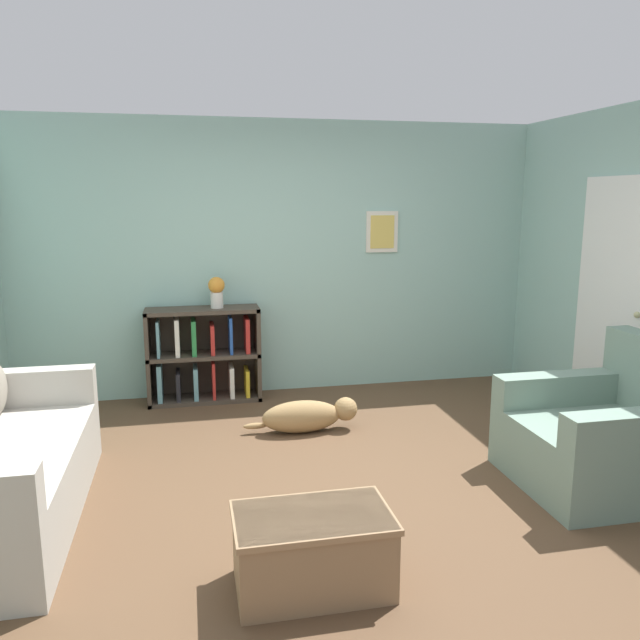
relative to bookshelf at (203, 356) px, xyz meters
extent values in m
plane|color=brown|center=(0.77, -2.03, -0.43)|extent=(14.00, 14.00, 0.00)
cube|color=#93BCB2|center=(0.77, 0.22, 0.87)|extent=(5.60, 0.10, 2.60)
cube|color=silver|center=(1.77, 0.16, 1.12)|extent=(0.32, 0.02, 0.40)
cube|color=#DBBC56|center=(1.77, 0.14, 1.12)|extent=(0.24, 0.01, 0.32)
cube|color=white|center=(3.26, -1.33, 0.60)|extent=(0.02, 0.84, 2.05)
sphere|color=tan|center=(3.24, -1.68, 0.57)|extent=(0.05, 0.05, 0.05)
cube|color=#ADA89E|center=(-1.20, -2.06, -0.21)|extent=(0.81, 1.90, 0.43)
cube|color=#ADA89E|center=(-1.20, -1.19, 0.14)|extent=(0.81, 0.16, 0.25)
cube|color=#42382D|center=(-0.49, -0.02, 0.01)|extent=(0.04, 0.34, 0.88)
cube|color=#42382D|center=(0.51, -0.02, 0.01)|extent=(0.04, 0.34, 0.88)
cube|color=#42382D|center=(0.01, 0.14, 0.01)|extent=(1.04, 0.02, 0.88)
cube|color=#42382D|center=(0.01, -0.02, -0.41)|extent=(1.04, 0.34, 0.04)
cube|color=#42382D|center=(0.01, -0.02, 0.01)|extent=(1.04, 0.34, 0.04)
cube|color=#42382D|center=(0.01, -0.02, 0.44)|extent=(1.04, 0.34, 0.04)
cube|color=#60939E|center=(-0.40, -0.03, -0.23)|extent=(0.04, 0.25, 0.36)
cube|color=#60939E|center=(-0.40, -0.03, 0.20)|extent=(0.03, 0.25, 0.33)
cube|color=black|center=(-0.24, -0.03, -0.27)|extent=(0.04, 0.25, 0.28)
cube|color=silver|center=(-0.23, -0.03, 0.20)|extent=(0.04, 0.25, 0.34)
cube|color=#60939E|center=(-0.08, -0.03, -0.25)|extent=(0.04, 0.25, 0.32)
cube|color=#287A3D|center=(-0.08, -0.03, 0.19)|extent=(0.04, 0.25, 0.32)
cube|color=#B22823|center=(0.09, -0.03, -0.23)|extent=(0.03, 0.25, 0.36)
cube|color=#B22823|center=(0.09, -0.03, 0.17)|extent=(0.04, 0.25, 0.28)
cube|color=silver|center=(0.25, -0.03, -0.25)|extent=(0.04, 0.25, 0.31)
cube|color=#234C9E|center=(0.25, -0.03, 0.20)|extent=(0.03, 0.25, 0.34)
cube|color=gold|center=(0.40, -0.03, -0.27)|extent=(0.03, 0.25, 0.27)
cube|color=#B22823|center=(0.41, -0.03, 0.19)|extent=(0.04, 0.25, 0.32)
cube|color=gray|center=(2.51, -2.34, -0.21)|extent=(1.06, 1.00, 0.43)
cube|color=gray|center=(2.51, -1.93, 0.11)|extent=(1.06, 0.18, 0.22)
cube|color=#846647|center=(0.43, -3.06, -0.23)|extent=(0.74, 0.44, 0.39)
cube|color=#8F6E4D|center=(0.43, -3.06, -0.05)|extent=(0.76, 0.46, 0.03)
ellipsoid|color=#9E7A4C|center=(0.75, -1.01, -0.29)|extent=(0.64, 0.24, 0.26)
sphere|color=#9E7A4C|center=(1.12, -1.01, -0.26)|extent=(0.19, 0.19, 0.19)
ellipsoid|color=#9E7A4C|center=(0.38, -0.97, -0.36)|extent=(0.20, 0.05, 0.05)
cylinder|color=silver|center=(0.14, -0.02, 0.53)|extent=(0.12, 0.12, 0.15)
sphere|color=orange|center=(0.14, -0.02, 0.67)|extent=(0.15, 0.15, 0.15)
camera|label=1|loc=(-0.10, -5.75, 1.45)|focal=35.00mm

